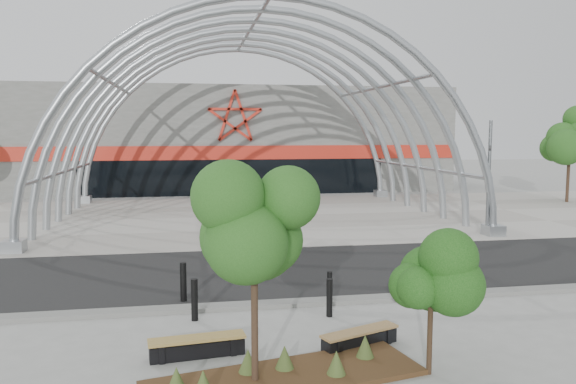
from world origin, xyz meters
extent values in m
plane|color=gray|center=(0.00, 0.00, 0.00)|extent=(140.00, 140.00, 0.00)
cube|color=black|center=(0.00, 3.50, 0.01)|extent=(140.00, 7.00, 0.02)
cube|color=#A09A90|center=(0.00, 15.50, 0.02)|extent=(60.00, 17.00, 0.04)
cube|color=slate|center=(0.00, -0.25, 0.06)|extent=(60.00, 0.50, 0.12)
cube|color=#63645F|center=(0.00, 33.50, 4.00)|extent=(34.00, 15.00, 8.00)
cube|color=black|center=(0.00, 26.05, 1.30)|extent=(22.00, 0.25, 2.60)
cube|color=red|center=(0.00, 26.05, 3.10)|extent=(34.00, 0.30, 1.00)
torus|color=#A1A6AB|center=(0.00, 8.00, 0.00)|extent=(20.36, 0.36, 20.36)
torus|color=#A1A6AB|center=(0.00, 10.50, 0.00)|extent=(20.36, 0.36, 20.36)
torus|color=#A1A6AB|center=(0.00, 13.00, 0.00)|extent=(20.36, 0.36, 20.36)
torus|color=#A1A6AB|center=(0.00, 15.50, 0.00)|extent=(20.36, 0.36, 20.36)
torus|color=#A1A6AB|center=(0.00, 18.00, 0.00)|extent=(20.36, 0.36, 20.36)
torus|color=#A1A6AB|center=(0.00, 20.50, 0.00)|extent=(20.36, 0.36, 20.36)
torus|color=#A1A6AB|center=(0.00, 23.00, 0.00)|extent=(20.36, 0.36, 20.36)
cylinder|color=#A1A6AB|center=(9.66, 15.50, 2.59)|extent=(0.20, 15.00, 0.20)
cylinder|color=#A1A6AB|center=(7.07, 15.50, 7.07)|extent=(0.20, 15.00, 0.20)
cylinder|color=#A1A6AB|center=(0.00, 15.50, 10.00)|extent=(0.20, 15.00, 0.20)
cylinder|color=#A1A6AB|center=(-7.07, 15.50, 7.07)|extent=(0.20, 15.00, 0.20)
cylinder|color=#A1A6AB|center=(-9.66, 15.50, 2.59)|extent=(0.20, 15.00, 0.20)
cube|color=#A1A6AB|center=(-10.00, 8.00, 0.25)|extent=(0.80, 0.80, 0.50)
cube|color=#A1A6AB|center=(-10.00, 23.00, 0.25)|extent=(0.80, 0.80, 0.50)
cube|color=#A1A6AB|center=(10.00, 8.00, 0.25)|extent=(0.80, 0.80, 0.50)
cube|color=#A1A6AB|center=(10.00, 23.00, 0.25)|extent=(0.80, 0.80, 0.50)
cube|color=#3B2916|center=(-1.58, -4.72, 0.05)|extent=(5.49, 2.68, 0.10)
cone|color=#475A27|center=(-3.13, -5.26, 0.33)|extent=(0.36, 0.36, 0.46)
cone|color=#475A27|center=(-1.55, -4.40, 0.33)|extent=(0.36, 0.36, 0.46)
cone|color=#475A27|center=(-0.63, -4.83, 0.33)|extent=(0.36, 0.36, 0.46)
cone|color=#475A27|center=(-2.26, -4.45, 0.33)|extent=(0.36, 0.36, 0.46)
cone|color=#475A27|center=(0.16, -4.14, 0.33)|extent=(0.36, 0.36, 0.46)
cone|color=#475A27|center=(-3.58, -5.04, 0.33)|extent=(0.36, 0.36, 0.46)
cylinder|color=slate|center=(9.67, 7.99, 2.56)|extent=(0.14, 0.14, 5.12)
imported|color=black|center=(9.67, 7.99, 3.69)|extent=(0.33, 0.72, 0.14)
cylinder|color=#302116|center=(-2.17, -4.78, 1.03)|extent=(0.13, 0.13, 2.07)
ellipsoid|color=#204E18|center=(-2.17, -4.78, 2.91)|extent=(1.77, 1.77, 2.25)
cylinder|color=black|center=(1.19, -4.91, 0.78)|extent=(0.10, 0.10, 1.57)
ellipsoid|color=#123E0E|center=(1.19, -4.91, 2.21)|extent=(1.29, 1.29, 1.71)
cube|color=black|center=(-3.20, -3.29, 0.17)|extent=(1.98, 0.59, 0.33)
cube|color=black|center=(-3.93, -3.38, 0.19)|extent=(0.17, 0.44, 0.39)
cube|color=black|center=(-2.47, -3.21, 0.19)|extent=(0.17, 0.44, 0.39)
cube|color=olive|center=(-3.20, -3.29, 0.39)|extent=(2.03, 0.67, 0.06)
cube|color=black|center=(0.27, -3.40, 0.15)|extent=(1.81, 0.97, 0.31)
cube|color=black|center=(-0.36, -3.65, 0.18)|extent=(0.24, 0.41, 0.36)
cube|color=black|center=(0.91, -3.16, 0.18)|extent=(0.24, 0.41, 0.36)
cube|color=olive|center=(0.27, -3.40, 0.36)|extent=(1.88, 1.05, 0.05)
cylinder|color=black|center=(-3.23, -1.02, 0.52)|extent=(0.17, 0.17, 1.05)
cylinder|color=black|center=(-3.51, 0.59, 0.55)|extent=(0.18, 0.18, 1.10)
cylinder|color=black|center=(0.13, -1.31, 0.49)|extent=(0.16, 0.16, 0.97)
cylinder|color=black|center=(0.42, -0.15, 0.43)|extent=(0.14, 0.14, 0.85)
cylinder|color=black|center=(3.02, 0.58, 0.48)|extent=(0.15, 0.15, 0.97)
cylinder|color=black|center=(21.00, 18.00, 1.51)|extent=(0.20, 0.20, 3.03)
ellipsoid|color=#1C4B17|center=(21.00, 18.00, 4.26)|extent=(2.70, 2.70, 3.30)
camera|label=1|loc=(-3.29, -14.67, 4.67)|focal=35.00mm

